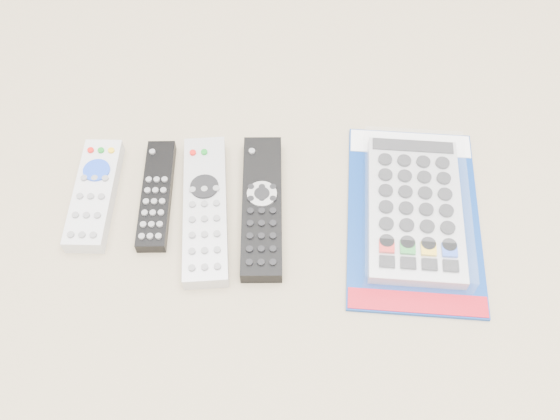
{
  "coord_description": "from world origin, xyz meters",
  "views": [
    {
      "loc": [
        0.01,
        -0.46,
        0.7
      ],
      "look_at": [
        0.02,
        -0.02,
        0.01
      ],
      "focal_mm": 40.0,
      "sensor_mm": 36.0,
      "label": 1
    }
  ],
  "objects_px": {
    "remote_silver_dvd": "(205,209)",
    "remote_large_black": "(262,206)",
    "jumbo_remote_packaged": "(415,208)",
    "remote_small_grey": "(94,194)",
    "remote_slim_black": "(157,195)"
  },
  "relations": [
    {
      "from": "remote_large_black",
      "to": "remote_silver_dvd",
      "type": "bearing_deg",
      "value": -176.7
    },
    {
      "from": "remote_small_grey",
      "to": "jumbo_remote_packaged",
      "type": "bearing_deg",
      "value": -2.16
    },
    {
      "from": "remote_small_grey",
      "to": "remote_large_black",
      "type": "distance_m",
      "value": 0.23
    },
    {
      "from": "remote_large_black",
      "to": "jumbo_remote_packaged",
      "type": "height_order",
      "value": "jumbo_remote_packaged"
    },
    {
      "from": "remote_slim_black",
      "to": "remote_large_black",
      "type": "bearing_deg",
      "value": -8.66
    },
    {
      "from": "remote_slim_black",
      "to": "jumbo_remote_packaged",
      "type": "xyz_separation_m",
      "value": [
        0.34,
        -0.03,
        0.01
      ]
    },
    {
      "from": "remote_silver_dvd",
      "to": "remote_large_black",
      "type": "distance_m",
      "value": 0.08
    },
    {
      "from": "remote_silver_dvd",
      "to": "remote_slim_black",
      "type": "bearing_deg",
      "value": 156.06
    },
    {
      "from": "remote_slim_black",
      "to": "remote_large_black",
      "type": "distance_m",
      "value": 0.14
    },
    {
      "from": "remote_small_grey",
      "to": "remote_slim_black",
      "type": "bearing_deg",
      "value": 1.55
    },
    {
      "from": "remote_small_grey",
      "to": "jumbo_remote_packaged",
      "type": "relative_size",
      "value": 0.57
    },
    {
      "from": "remote_silver_dvd",
      "to": "remote_small_grey",
      "type": "bearing_deg",
      "value": 166.97
    },
    {
      "from": "remote_small_grey",
      "to": "remote_silver_dvd",
      "type": "xyz_separation_m",
      "value": [
        0.15,
        -0.03,
        -0.0
      ]
    },
    {
      "from": "remote_small_grey",
      "to": "remote_silver_dvd",
      "type": "bearing_deg",
      "value": -7.93
    },
    {
      "from": "remote_small_grey",
      "to": "jumbo_remote_packaged",
      "type": "height_order",
      "value": "jumbo_remote_packaged"
    }
  ]
}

